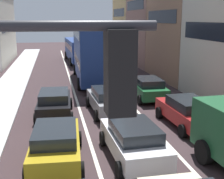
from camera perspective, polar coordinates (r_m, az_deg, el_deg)
sidewalk_left at (r=25.01m, az=-18.95°, el=0.01°), size 2.60×64.00×0.14m
lane_stripe_left at (r=24.82m, az=-7.44°, el=0.38°), size 0.16×60.00×0.01m
lane_stripe_right at (r=25.25m, az=0.27°, el=0.71°), size 0.16×60.00×0.01m
building_row_right at (r=29.17m, az=15.97°, el=13.78°), size 7.20×43.90×14.24m
sedan_centre_lane_second at (r=12.15m, az=4.04°, el=-9.42°), size 2.19×4.36×1.49m
wagon_left_lane_second at (r=12.01m, az=-10.57°, el=-9.91°), size 2.28×4.40×1.49m
hatchback_centre_lane_third at (r=17.89m, az=-0.86°, el=-1.92°), size 2.20×4.37×1.49m
sedan_left_lane_third at (r=17.61m, az=-10.82°, el=-2.41°), size 2.24×4.38×1.49m
sedan_right_lane_behind_truck at (r=16.15m, az=14.02°, el=-4.01°), size 2.19×4.36×1.49m
wagon_right_lane_far at (r=21.16m, az=6.74°, el=0.36°), size 2.13×4.33×1.49m
bus_mid_queue_primary at (r=26.61m, az=-4.02°, el=7.48°), size 3.03×10.57×5.06m
bus_far_queue_secondary at (r=39.30m, az=-6.44°, el=7.71°), size 3.08×10.58×2.90m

